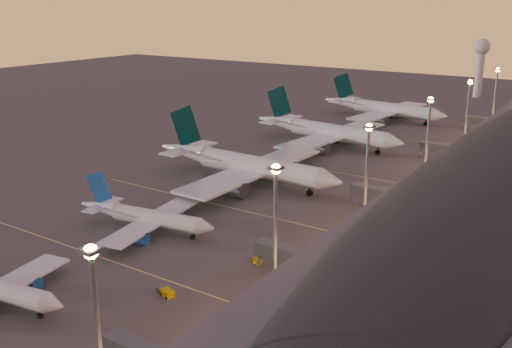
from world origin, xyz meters
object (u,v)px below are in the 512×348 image
object	(u,v)px
airliner_wide_near	(244,164)
airliner_wide_mid	(326,131)
airliner_narrow_north	(145,217)
baggage_tug_d	(166,292)
airliner_wide_far	(382,108)
radar_tower	(481,58)
baggage_tug_c	(256,260)

from	to	relation	value
airliner_wide_near	airliner_wide_mid	bearing A→B (deg)	92.09
airliner_narrow_north	baggage_tug_d	bearing A→B (deg)	-48.65
airliner_wide_near	airliner_wide_mid	world-z (taller)	airliner_wide_near
airliner_wide_far	radar_tower	size ratio (longest dim) A/B	1.90
airliner_wide_mid	baggage_tug_c	size ratio (longest dim) A/B	18.56
airliner_wide_mid	radar_tower	distance (m)	151.65
radar_tower	baggage_tug_c	size ratio (longest dim) A/B	9.38
airliner_narrow_north	radar_tower	size ratio (longest dim) A/B	1.14
airliner_wide_near	baggage_tug_c	world-z (taller)	airliner_wide_near
airliner_narrow_north	airliner_wide_near	size ratio (longest dim) A/B	0.57
baggage_tug_c	baggage_tug_d	bearing A→B (deg)	-73.66
airliner_wide_near	airliner_wide_far	distance (m)	113.41
baggage_tug_d	baggage_tug_c	bearing A→B (deg)	88.43
airliner_wide_mid	airliner_wide_far	bearing A→B (deg)	96.92
airliner_narrow_north	airliner_wide_near	xyz separation A→B (m)	(-2.30, 44.31, 1.99)
airliner_wide_near	airliner_wide_mid	xyz separation A→B (m)	(-0.69, 55.03, -0.13)
airliner_wide_near	baggage_tug_d	bearing A→B (deg)	-65.68
airliner_narrow_north	airliner_wide_far	bearing A→B (deg)	81.95
airliner_narrow_north	baggage_tug_d	distance (m)	32.71
baggage_tug_c	airliner_wide_near	bearing A→B (deg)	160.93
radar_tower	airliner_wide_far	bearing A→B (deg)	-102.78
airliner_wide_near	baggage_tug_c	distance (m)	55.98
baggage_tug_c	airliner_narrow_north	bearing A→B (deg)	-146.45
airliner_wide_near	radar_tower	xyz separation A→B (m)	(19.41, 204.43, 16.45)
airliner_narrow_north	airliner_wide_mid	distance (m)	99.40
airliner_wide_far	radar_tower	distance (m)	94.84
airliner_wide_near	baggage_tug_d	xyz separation A→B (m)	(27.50, -64.94, -4.88)
airliner_narrow_north	airliner_wide_far	size ratio (longest dim) A/B	0.60
airliner_wide_far	radar_tower	xyz separation A→B (m)	(20.65, 91.03, 16.78)
airliner_wide_near	baggage_tug_d	distance (m)	70.70
airliner_wide_mid	radar_tower	xyz separation A→B (m)	(20.10, 149.39, 16.58)
baggage_tug_c	baggage_tug_d	world-z (taller)	baggage_tug_d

